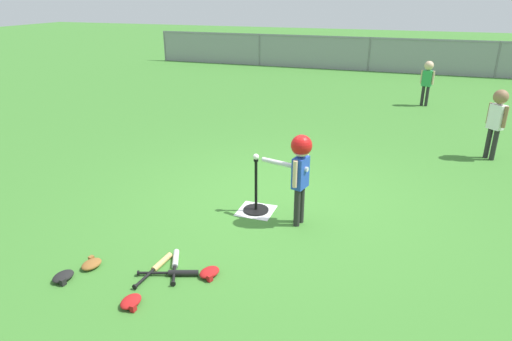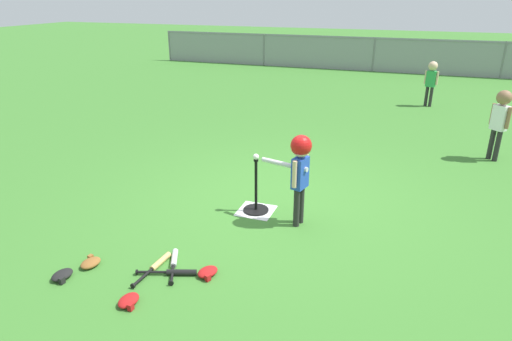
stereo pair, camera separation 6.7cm
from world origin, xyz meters
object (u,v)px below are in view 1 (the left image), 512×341
fielder_deep_right (427,77)px  baseball_on_tee (256,157)px  batting_tee (256,203)px  glove_by_plate (210,272)px  spare_bat_wood (158,265)px  spare_bat_black (177,273)px  fielder_near_left (497,115)px  glove_outfield_drop (63,277)px  glove_tossed_aside (92,264)px  spare_bat_silver (175,262)px  batter_child (300,162)px  glove_near_bats (131,302)px

fielder_deep_right → baseball_on_tee: bearing=-107.0°
batting_tee → glove_by_plate: size_ratio=2.64×
spare_bat_wood → spare_bat_black: same height
baseball_on_tee → fielder_near_left: bearing=45.2°
fielder_near_left → glove_outfield_drop: bearing=-130.6°
fielder_deep_right → glove_by_plate: fielder_deep_right is taller
spare_bat_black → glove_tossed_aside: glove_tossed_aside is taller
spare_bat_black → glove_by_plate: (0.30, 0.11, 0.01)m
batting_tee → glove_outfield_drop: (-1.28, -1.98, -0.08)m
glove_by_plate → glove_tossed_aside: same height
spare_bat_black → spare_bat_silver: bearing=122.8°
batting_tee → spare_bat_wood: 1.60m
baseball_on_tee → batter_child: size_ratio=0.07×
batter_child → glove_near_bats: size_ratio=4.89×
batting_tee → glove_near_bats: bearing=-102.1°
fielder_near_left → glove_near_bats: bearing=-124.1°
fielder_near_left → glove_by_plate: size_ratio=4.40×
batting_tee → glove_tossed_aside: size_ratio=2.86×
batting_tee → batter_child: size_ratio=0.63×
fielder_near_left → spare_bat_black: size_ratio=1.99×
spare_bat_silver → glove_by_plate: glove_by_plate is taller
glove_tossed_aside → glove_outfield_drop: same height
fielder_deep_right → glove_near_bats: size_ratio=4.72×
batting_tee → spare_bat_silver: (-0.38, -1.40, -0.08)m
fielder_deep_right → glove_near_bats: fielder_deep_right is taller
spare_bat_black → glove_tossed_aside: size_ratio=2.40×
glove_near_bats → glove_tossed_aside: (-0.71, 0.38, 0.00)m
batter_child → spare_bat_silver: 1.75m
spare_bat_wood → glove_near_bats: 0.58m
baseball_on_tee → fielder_deep_right: bearing=73.0°
batter_child → glove_outfield_drop: batter_child is taller
glove_tossed_aside → glove_outfield_drop: (-0.12, -0.27, 0.00)m
spare_bat_wood → glove_outfield_drop: bearing=-148.4°
spare_bat_wood → glove_outfield_drop: (-0.76, -0.47, 0.01)m
batting_tee → spare_bat_wood: (-0.52, -1.51, -0.08)m
baseball_on_tee → glove_by_plate: baseball_on_tee is taller
glove_by_plate → glove_near_bats: size_ratio=1.16×
glove_near_bats → glove_tossed_aside: same height
baseball_on_tee → glove_near_bats: (-0.45, -2.08, -0.69)m
fielder_near_left → glove_near_bats: fielder_near_left is taller
baseball_on_tee → fielder_deep_right: size_ratio=0.07×
glove_outfield_drop → baseball_on_tee: bearing=57.1°
batting_tee → glove_outfield_drop: size_ratio=2.90×
glove_outfield_drop → glove_by_plate: bearing=21.8°
spare_bat_silver → glove_tossed_aside: (-0.78, -0.31, 0.01)m
spare_bat_wood → glove_by_plate: size_ratio=2.29×
batter_child → spare_bat_wood: size_ratio=1.84×
glove_near_bats → glove_outfield_drop: 0.84m
spare_bat_silver → spare_bat_black: bearing=-57.2°
batting_tee → spare_bat_black: batting_tee is taller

